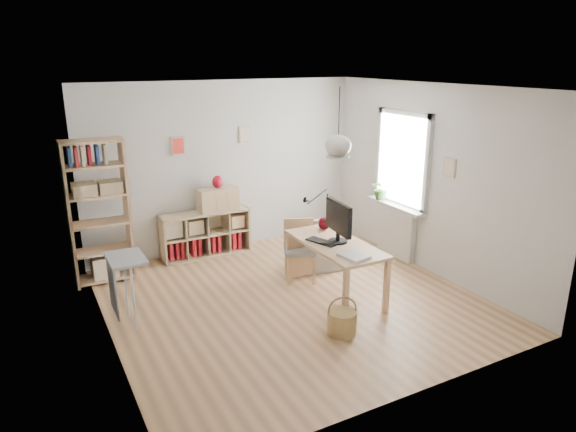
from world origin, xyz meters
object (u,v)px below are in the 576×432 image
monitor (338,220)px  drawer_chest (218,199)px  cube_shelf (203,237)px  chair (299,246)px  desk (335,249)px  tall_bookshelf (98,206)px  storage_chest (320,253)px

monitor → drawer_chest: (-0.81, 2.19, -0.15)m
cube_shelf → chair: bearing=-59.4°
desk → drawer_chest: size_ratio=2.42×
tall_bookshelf → cube_shelf: bearing=10.2°
chair → desk: bearing=-57.6°
monitor → drawer_chest: size_ratio=0.99×
tall_bookshelf → storage_chest: size_ratio=2.52×
cube_shelf → tall_bookshelf: size_ratio=0.70×
desk → storage_chest: bearing=69.6°
desk → chair: (-0.13, 0.72, -0.17)m
cube_shelf → storage_chest: cube_shelf is taller
desk → chair: chair is taller
storage_chest → monitor: monitor is taller
tall_bookshelf → storage_chest: 3.22m
cube_shelf → desk: bearing=-65.4°
monitor → drawer_chest: 2.34m
drawer_chest → monitor: bearing=-71.7°
cube_shelf → drawer_chest: 0.65m
cube_shelf → monitor: size_ratio=2.27×
monitor → chair: bearing=109.1°
storage_chest → monitor: bearing=-100.1°
desk → drawer_chest: 2.33m
storage_chest → monitor: 1.29m
storage_chest → cube_shelf: bearing=145.0°
desk → tall_bookshelf: size_ratio=0.75×
chair → drawer_chest: 1.66m
chair → drawer_chest: drawer_chest is taller
desk → storage_chest: 1.09m
cube_shelf → drawer_chest: size_ratio=2.25×
cube_shelf → tall_bookshelf: bearing=-169.8°
cube_shelf → chair: chair is taller
cube_shelf → storage_chest: bearing=-43.3°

